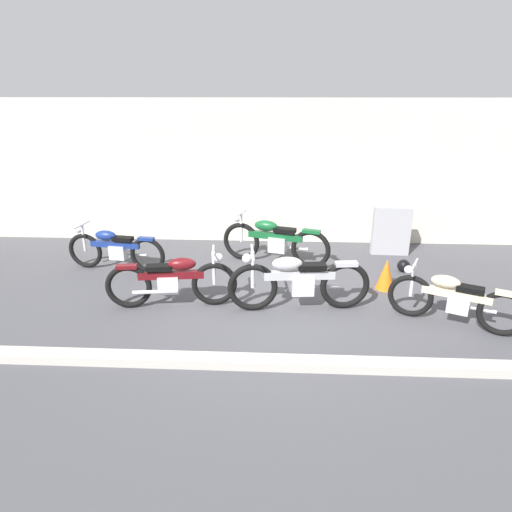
{
  "coord_description": "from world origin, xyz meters",
  "views": [
    {
      "loc": [
        0.05,
        -6.31,
        3.26
      ],
      "look_at": [
        -0.31,
        0.87,
        0.55
      ],
      "focal_mm": 30.7,
      "sensor_mm": 36.0,
      "label": 1
    }
  ],
  "objects_px": {
    "stone_marker": "(391,231)",
    "motorcycle_cream": "(454,299)",
    "motorcycle_silver": "(298,281)",
    "motorcycle_blue": "(115,249)",
    "motorcycle_green": "(274,241)",
    "motorcycle_maroon": "(173,280)",
    "helmet": "(404,266)",
    "traffic_cone": "(386,274)"
  },
  "relations": [
    {
      "from": "motorcycle_blue",
      "to": "stone_marker",
      "type": "bearing_deg",
      "value": -160.1
    },
    {
      "from": "motorcycle_cream",
      "to": "motorcycle_maroon",
      "type": "relative_size",
      "value": 0.86
    },
    {
      "from": "motorcycle_green",
      "to": "motorcycle_silver",
      "type": "height_order",
      "value": "motorcycle_silver"
    },
    {
      "from": "motorcycle_silver",
      "to": "motorcycle_cream",
      "type": "bearing_deg",
      "value": 164.48
    },
    {
      "from": "motorcycle_blue",
      "to": "motorcycle_green",
      "type": "height_order",
      "value": "motorcycle_green"
    },
    {
      "from": "stone_marker",
      "to": "motorcycle_silver",
      "type": "bearing_deg",
      "value": -127.81
    },
    {
      "from": "stone_marker",
      "to": "motorcycle_blue",
      "type": "relative_size",
      "value": 0.52
    },
    {
      "from": "traffic_cone",
      "to": "motorcycle_cream",
      "type": "distance_m",
      "value": 1.43
    },
    {
      "from": "stone_marker",
      "to": "motorcycle_maroon",
      "type": "distance_m",
      "value": 4.84
    },
    {
      "from": "stone_marker",
      "to": "motorcycle_green",
      "type": "bearing_deg",
      "value": -164.29
    },
    {
      "from": "helmet",
      "to": "traffic_cone",
      "type": "distance_m",
      "value": 0.98
    },
    {
      "from": "motorcycle_green",
      "to": "motorcycle_maroon",
      "type": "distance_m",
      "value": 2.53
    },
    {
      "from": "motorcycle_blue",
      "to": "motorcycle_green",
      "type": "relative_size",
      "value": 0.92
    },
    {
      "from": "motorcycle_cream",
      "to": "motorcycle_silver",
      "type": "bearing_deg",
      "value": 15.15
    },
    {
      "from": "stone_marker",
      "to": "motorcycle_cream",
      "type": "distance_m",
      "value": 3.05
    },
    {
      "from": "helmet",
      "to": "motorcycle_silver",
      "type": "relative_size",
      "value": 0.11
    },
    {
      "from": "motorcycle_green",
      "to": "motorcycle_maroon",
      "type": "bearing_deg",
      "value": 67.93
    },
    {
      "from": "motorcycle_cream",
      "to": "motorcycle_maroon",
      "type": "bearing_deg",
      "value": 19.6
    },
    {
      "from": "helmet",
      "to": "motorcycle_silver",
      "type": "distance_m",
      "value": 2.71
    },
    {
      "from": "helmet",
      "to": "motorcycle_maroon",
      "type": "height_order",
      "value": "motorcycle_maroon"
    },
    {
      "from": "motorcycle_cream",
      "to": "motorcycle_green",
      "type": "relative_size",
      "value": 0.82
    },
    {
      "from": "stone_marker",
      "to": "motorcycle_green",
      "type": "height_order",
      "value": "stone_marker"
    },
    {
      "from": "motorcycle_cream",
      "to": "motorcycle_blue",
      "type": "xyz_separation_m",
      "value": [
        -5.71,
        1.87,
        0.01
      ]
    },
    {
      "from": "motorcycle_silver",
      "to": "motorcycle_maroon",
      "type": "bearing_deg",
      "value": -5.92
    },
    {
      "from": "motorcycle_blue",
      "to": "motorcycle_cream",
      "type": "bearing_deg",
      "value": 169.72
    },
    {
      "from": "helmet",
      "to": "motorcycle_cream",
      "type": "xyz_separation_m",
      "value": [
        0.16,
        -2.05,
        0.29
      ]
    },
    {
      "from": "traffic_cone",
      "to": "helmet",
      "type": "bearing_deg",
      "value": 56.51
    },
    {
      "from": "motorcycle_maroon",
      "to": "motorcycle_silver",
      "type": "bearing_deg",
      "value": -7.38
    },
    {
      "from": "motorcycle_blue",
      "to": "motorcycle_maroon",
      "type": "bearing_deg",
      "value": 142.6
    },
    {
      "from": "motorcycle_maroon",
      "to": "motorcycle_silver",
      "type": "relative_size",
      "value": 0.93
    },
    {
      "from": "motorcycle_cream",
      "to": "motorcycle_silver",
      "type": "relative_size",
      "value": 0.79
    },
    {
      "from": "motorcycle_cream",
      "to": "motorcycle_blue",
      "type": "height_order",
      "value": "motorcycle_blue"
    },
    {
      "from": "traffic_cone",
      "to": "motorcycle_silver",
      "type": "xyz_separation_m",
      "value": [
        -1.57,
        -0.86,
        0.21
      ]
    },
    {
      "from": "motorcycle_maroon",
      "to": "motorcycle_blue",
      "type": "bearing_deg",
      "value": 127.52
    },
    {
      "from": "motorcycle_cream",
      "to": "motorcycle_green",
      "type": "bearing_deg",
      "value": -16.68
    },
    {
      "from": "stone_marker",
      "to": "motorcycle_cream",
      "type": "bearing_deg",
      "value": -86.22
    },
    {
      "from": "motorcycle_green",
      "to": "motorcycle_blue",
      "type": "bearing_deg",
      "value": 26.0
    },
    {
      "from": "motorcycle_cream",
      "to": "motorcycle_maroon",
      "type": "xyz_separation_m",
      "value": [
        -4.25,
        0.39,
        0.03
      ]
    },
    {
      "from": "motorcycle_blue",
      "to": "motorcycle_silver",
      "type": "bearing_deg",
      "value": 164.6
    },
    {
      "from": "motorcycle_cream",
      "to": "motorcycle_silver",
      "type": "height_order",
      "value": "motorcycle_silver"
    },
    {
      "from": "traffic_cone",
      "to": "motorcycle_silver",
      "type": "bearing_deg",
      "value": -151.43
    },
    {
      "from": "helmet",
      "to": "motorcycle_green",
      "type": "relative_size",
      "value": 0.11
    }
  ]
}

